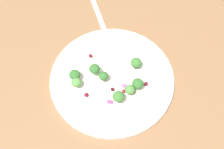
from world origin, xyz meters
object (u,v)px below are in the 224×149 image
Objects in this scene: fork at (100,18)px; broccoli_floret_0 at (104,76)px; broccoli_floret_2 at (130,90)px; broccoli_floret_1 at (75,75)px; plate at (112,79)px.

broccoli_floret_0 is at bearing 5.48° from fork.
broccoli_floret_2 is at bearing 19.00° from fork.
broccoli_floret_1 is 12.63cm from broccoli_floret_2.
broccoli_floret_0 is at bearing -118.25° from broccoli_floret_2.
broccoli_floret_0 is 6.61cm from broccoli_floret_2.
broccoli_floret_0 reaches higher than broccoli_floret_2.
broccoli_floret_0 reaches higher than fork.
broccoli_floret_0 is (0.72, -1.86, 2.34)cm from plate.
plate is at bearing 111.04° from broccoli_floret_0.
plate is 11.18× the size of broccoli_floret_1.
fork is (-18.39, -3.69, -0.61)cm from plate.
broccoli_floret_1 is at bearing -85.53° from plate.
broccoli_floret_1 is 0.14× the size of fork.
fork is (-22.23, -7.66, -2.73)cm from broccoli_floret_2.
broccoli_floret_1 is 1.14× the size of broccoli_floret_2.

